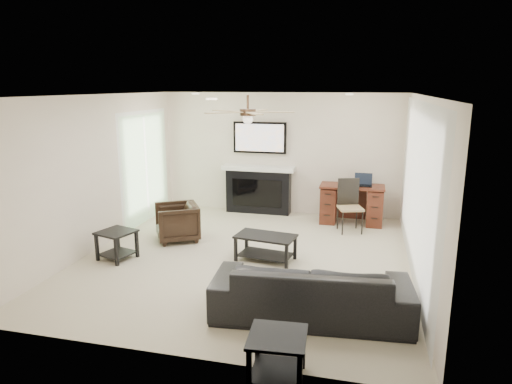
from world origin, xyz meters
TOP-DOWN VIEW (x-y plane):
  - room_shell at (0.19, 0.08)m, footprint 5.50×5.54m
  - sofa at (1.21, -1.63)m, footprint 2.34×1.08m
  - armchair at (-1.39, 0.52)m, footprint 0.97×0.96m
  - coffee_table at (0.31, -0.03)m, footprint 0.96×0.62m
  - end_table_near at (1.06, -2.88)m, footprint 0.56×0.56m
  - end_table_left at (-1.94, -0.53)m, footprint 0.62×0.62m
  - fireplace_unit at (-0.44, 2.58)m, footprint 1.52×0.34m
  - desk at (1.50, 2.26)m, footprint 1.22×0.56m
  - desk_chair at (1.50, 1.71)m, footprint 0.54×0.55m
  - laptop at (1.70, 2.24)m, footprint 0.33×0.24m

SIDE VIEW (x-z plane):
  - coffee_table at x=0.31m, z-range 0.00..0.40m
  - end_table_near at x=1.06m, z-range 0.00..0.45m
  - end_table_left at x=-1.94m, z-range 0.00..0.45m
  - armchair at x=-1.39m, z-range 0.00..0.65m
  - sofa at x=1.21m, z-range 0.00..0.66m
  - desk at x=1.50m, z-range 0.00..0.76m
  - desk_chair at x=1.50m, z-range 0.00..0.97m
  - laptop at x=1.70m, z-range 0.76..0.99m
  - fireplace_unit at x=-0.44m, z-range 0.00..1.91m
  - room_shell at x=0.19m, z-range 0.42..2.94m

